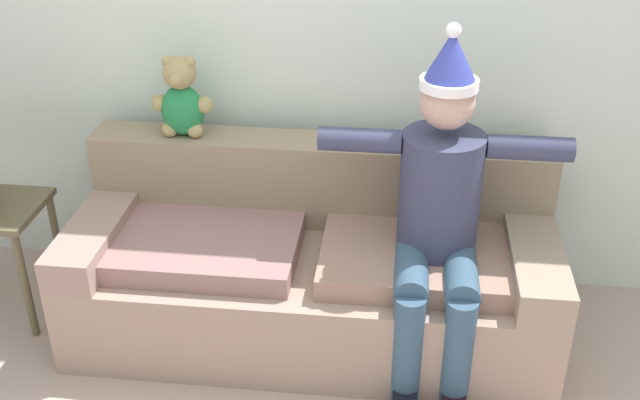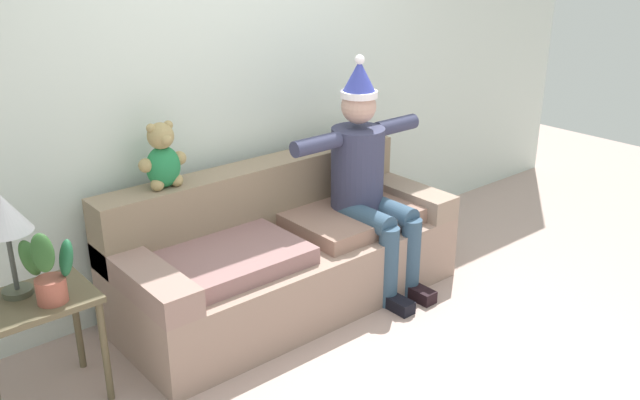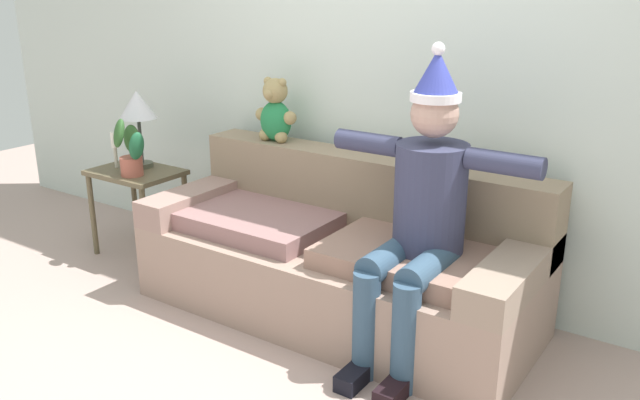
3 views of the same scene
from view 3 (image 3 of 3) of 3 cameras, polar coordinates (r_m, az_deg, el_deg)
back_wall at (r=3.79m, az=6.23°, el=12.19°), size 7.00×0.10×2.70m
couch at (r=3.61m, az=1.75°, el=-4.90°), size 2.15×0.88×0.84m
person_seated at (r=3.08m, az=8.70°, el=-0.76°), size 1.02×0.77×1.50m
teddy_bear at (r=3.97m, az=-3.87°, el=7.52°), size 0.29×0.17×0.38m
side_table at (r=4.48m, az=-15.51°, el=1.27°), size 0.57×0.42×0.58m
table_lamp at (r=4.44m, az=-15.45°, el=7.64°), size 0.24×0.24×0.51m
potted_plant at (r=4.30m, az=-16.05°, el=4.11°), size 0.27×0.26×0.38m
candle_tall at (r=4.53m, az=-17.29°, el=4.56°), size 0.04×0.04×0.24m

